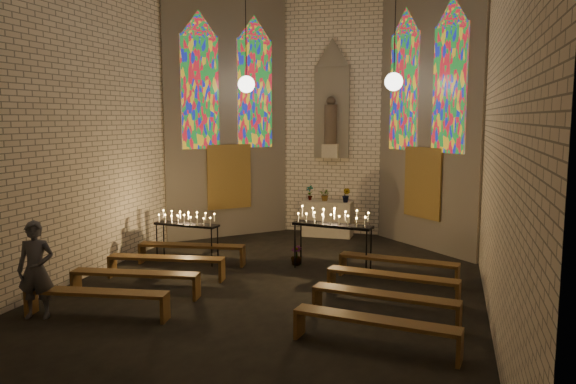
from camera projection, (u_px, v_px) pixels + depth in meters
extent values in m
plane|color=black|center=(267.00, 293.00, 10.75)|extent=(12.00, 12.00, 0.00)
cube|color=#F1E1C9|center=(332.00, 112.00, 15.99)|extent=(8.00, 0.02, 7.00)
cube|color=#F1E1C9|center=(33.00, 99.00, 4.57)|extent=(8.00, 0.02, 7.00)
cube|color=#F1E1C9|center=(79.00, 110.00, 11.39)|extent=(0.02, 12.00, 7.00)
cube|color=#F1E1C9|center=(498.00, 108.00, 9.18)|extent=(0.02, 12.00, 7.00)
cube|color=#F1E1C9|center=(226.00, 112.00, 15.56)|extent=(2.72, 2.72, 7.00)
cube|color=#F1E1C9|center=(430.00, 111.00, 14.04)|extent=(2.72, 2.72, 7.00)
cube|color=#4C3F8C|center=(200.00, 93.00, 14.97)|extent=(0.78, 0.78, 3.00)
cube|color=#4C3F8C|center=(255.00, 94.00, 15.75)|extent=(0.78, 0.78, 3.00)
cube|color=#4C3F8C|center=(404.00, 92.00, 14.61)|extent=(0.78, 0.78, 3.00)
cube|color=#4C3F8C|center=(450.00, 89.00, 13.20)|extent=(0.78, 0.78, 3.00)
cube|color=brown|center=(229.00, 177.00, 15.66)|extent=(0.95, 0.95, 1.80)
cube|color=brown|center=(422.00, 183.00, 14.20)|extent=(0.95, 0.95, 1.80)
cube|color=gray|center=(332.00, 112.00, 15.92)|extent=(1.00, 0.12, 2.60)
cone|color=gray|center=(332.00, 52.00, 15.70)|extent=(1.00, 1.00, 0.80)
cube|color=beige|center=(330.00, 151.00, 15.93)|extent=(0.45, 0.30, 0.40)
cylinder|color=brown|center=(331.00, 124.00, 15.83)|extent=(0.36, 0.36, 1.10)
sphere|color=brown|center=(331.00, 101.00, 15.75)|extent=(0.26, 0.26, 0.26)
sphere|color=white|center=(246.00, 84.00, 14.62)|extent=(0.44, 0.44, 0.44)
cylinder|color=black|center=(246.00, 29.00, 14.43)|extent=(0.02, 0.02, 2.80)
sphere|color=white|center=(394.00, 82.00, 13.57)|extent=(0.44, 0.44, 0.44)
cylinder|color=black|center=(395.00, 22.00, 13.38)|extent=(0.02, 0.02, 2.80)
cube|color=beige|center=(327.00, 219.00, 15.87)|extent=(1.40, 0.60, 1.00)
imported|color=#4C723F|center=(310.00, 193.00, 16.00)|extent=(0.26, 0.22, 0.42)
imported|color=#4C723F|center=(325.00, 195.00, 15.83)|extent=(0.38, 0.35, 0.35)
imported|color=#4C723F|center=(346.00, 195.00, 15.53)|extent=(0.28, 0.25, 0.41)
imported|color=#4C723F|center=(296.00, 255.00, 12.78)|extent=(0.29, 0.29, 0.44)
cube|color=black|center=(187.00, 225.00, 12.94)|extent=(1.57, 0.49, 0.05)
cylinder|color=black|center=(157.00, 243.00, 13.12)|extent=(0.03, 0.03, 0.87)
cylinder|color=black|center=(212.00, 248.00, 12.61)|extent=(0.03, 0.03, 0.87)
cylinder|color=black|center=(164.00, 240.00, 13.39)|extent=(0.03, 0.03, 0.87)
cylinder|color=black|center=(218.00, 245.00, 12.88)|extent=(0.03, 0.03, 0.87)
cube|color=black|center=(333.00, 225.00, 12.22)|extent=(1.80, 0.68, 0.06)
cylinder|color=black|center=(295.00, 246.00, 12.49)|extent=(0.03, 0.03, 0.99)
cylinder|color=black|center=(366.00, 254.00, 11.80)|extent=(0.03, 0.03, 0.99)
cylinder|color=black|center=(301.00, 243.00, 12.78)|extent=(0.03, 0.03, 0.99)
cylinder|color=black|center=(371.00, 251.00, 12.09)|extent=(0.03, 0.03, 0.99)
cube|color=brown|center=(192.00, 245.00, 12.81)|extent=(2.47, 0.69, 0.06)
cube|color=brown|center=(142.00, 253.00, 13.00)|extent=(0.11, 0.35, 0.44)
cube|color=brown|center=(243.00, 257.00, 12.68)|extent=(0.11, 0.35, 0.44)
cube|color=brown|center=(398.00, 260.00, 11.53)|extent=(2.47, 0.69, 0.06)
cube|color=brown|center=(343.00, 264.00, 12.05)|extent=(0.11, 0.35, 0.44)
cube|color=brown|center=(457.00, 277.00, 11.06)|extent=(0.11, 0.35, 0.44)
cube|color=brown|center=(166.00, 258.00, 11.67)|extent=(2.47, 0.69, 0.06)
cube|color=brown|center=(112.00, 266.00, 11.86)|extent=(0.11, 0.35, 0.44)
cube|color=brown|center=(222.00, 270.00, 11.54)|extent=(0.11, 0.35, 0.44)
cube|color=brown|center=(392.00, 275.00, 10.38)|extent=(2.47, 0.69, 0.06)
cube|color=brown|center=(331.00, 279.00, 10.90)|extent=(0.11, 0.35, 0.44)
cube|color=brown|center=(458.00, 295.00, 9.92)|extent=(0.11, 0.35, 0.44)
cube|color=brown|center=(135.00, 273.00, 10.53)|extent=(2.47, 0.69, 0.06)
cube|color=brown|center=(76.00, 282.00, 10.72)|extent=(0.11, 0.35, 0.44)
cube|color=brown|center=(197.00, 287.00, 10.40)|extent=(0.11, 0.35, 0.44)
cube|color=brown|center=(385.00, 295.00, 9.24)|extent=(2.47, 0.69, 0.06)
cube|color=brown|center=(317.00, 298.00, 9.76)|extent=(0.11, 0.35, 0.44)
cube|color=brown|center=(459.00, 319.00, 8.78)|extent=(0.11, 0.35, 0.44)
cube|color=brown|center=(96.00, 292.00, 9.39)|extent=(2.47, 0.69, 0.06)
cube|color=brown|center=(31.00, 302.00, 9.58)|extent=(0.11, 0.35, 0.44)
cube|color=brown|center=(165.00, 308.00, 9.25)|extent=(0.11, 0.35, 0.44)
cube|color=brown|center=(375.00, 320.00, 8.10)|extent=(2.47, 0.69, 0.06)
cube|color=brown|center=(299.00, 322.00, 8.62)|extent=(0.11, 0.35, 0.44)
cube|color=brown|center=(460.00, 349.00, 7.64)|extent=(0.11, 0.35, 0.44)
imported|color=#494A52|center=(36.00, 270.00, 9.35)|extent=(0.70, 0.57, 1.65)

